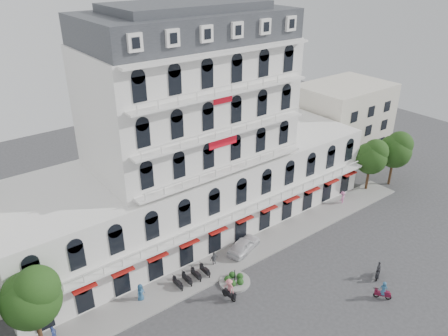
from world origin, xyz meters
The scene contains 17 objects.
ground centered at (0.00, 0.00, 0.00)m, with size 120.00×120.00×0.00m, color #38383A.
sidewalk centered at (0.00, 9.00, 0.08)m, with size 53.00×4.00×0.16m, color gray.
main_building centered at (0.00, 18.00, 9.96)m, with size 45.00×15.00×25.80m.
flank_building_east centered at (30.00, 20.00, 6.00)m, with size 14.00×10.00×12.00m, color beige.
traffic_island centered at (-3.00, 6.00, 0.26)m, with size 3.20×3.20×1.60m.
parked_scooter_row centered at (-6.35, 8.80, 0.00)m, with size 4.40×1.80×1.10m, color black, non-canonical shape.
tree_west_inner centered at (-20.95, 9.48, 5.68)m, with size 4.76×4.76×8.25m.
tree_east_inner centered at (24.05, 9.98, 5.21)m, with size 4.40×4.37×7.57m.
tree_east_outer centered at (28.05, 8.98, 5.55)m, with size 4.65×4.65×8.05m.
parked_car centered at (1.11, 9.50, 0.81)m, with size 1.90×4.73×1.61m, color silver.
rider_east centered at (6.99, -4.43, 0.96)m, with size 1.16×1.45×1.98m.
rider_northeast centered at (9.20, -2.32, 1.00)m, with size 1.56×1.00×2.06m.
rider_center centered at (-4.86, 4.53, 1.27)m, with size 0.90×1.70×2.37m.
pedestrian_left centered at (-11.73, 9.50, 0.94)m, with size 0.92×0.60×1.89m, color #28527A.
pedestrian_mid centered at (-3.02, 9.50, 0.85)m, with size 1.00×0.41×1.70m, color #595A61.
pedestrian_right centered at (18.11, 9.50, 0.92)m, with size 1.18×0.68×1.83m, color #CE6DA7.
pedestrian_far centered at (-20.00, 9.50, 0.85)m, with size 0.62×0.41×1.70m, color navy.
Camera 1 is at (-24.85, -20.92, 30.10)m, focal length 35.00 mm.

